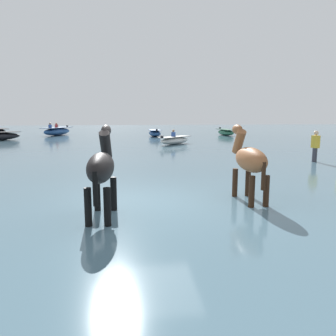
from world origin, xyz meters
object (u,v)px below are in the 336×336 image
boat_far_inshore (226,132)px  boat_near_port (57,131)px  horse_lead_chestnut (249,161)px  horse_trailing_black (101,169)px  boat_far_offshore (155,133)px  boat_mid_outer (175,140)px  person_spectator_far (315,148)px

boat_far_inshore → boat_near_port: bearing=173.5°
boat_near_port → horse_lead_chestnut: bearing=-69.3°
horse_trailing_black → boat_far_offshore: horse_trailing_black is taller
horse_trailing_black → boat_far_offshore: size_ratio=0.70×
boat_near_port → boat_mid_outer: size_ratio=1.47×
horse_trailing_black → boat_mid_outer: bearing=77.1°
boat_far_inshore → person_spectator_far: (-1.34, -18.12, 0.31)m
person_spectator_far → boat_mid_outer: bearing=118.0°
horse_lead_chestnut → boat_far_inshore: size_ratio=0.63×
boat_far_offshore → boat_far_inshore: size_ratio=0.92×
horse_trailing_black → person_spectator_far: size_ratio=1.29×
horse_lead_chestnut → boat_far_offshore: (-0.47, 23.30, -0.65)m
boat_near_port → boat_far_inshore: boat_near_port is taller
horse_lead_chestnut → boat_mid_outer: (0.28, 15.20, -0.69)m
boat_far_inshore → person_spectator_far: bearing=-94.2°
person_spectator_far → horse_lead_chestnut: bearing=-130.8°
boat_mid_outer → boat_far_offshore: bearing=95.3°
horse_lead_chestnut → person_spectator_far: bearing=49.2°
boat_far_inshore → person_spectator_far: 18.17m
horse_trailing_black → horse_lead_chestnut: bearing=14.8°
horse_lead_chestnut → boat_far_offshore: horse_lead_chestnut is taller
horse_trailing_black → boat_far_inshore: 26.92m
person_spectator_far → horse_trailing_black: bearing=-141.2°
boat_near_port → person_spectator_far: bearing=-53.1°
horse_lead_chestnut → boat_near_port: (-9.81, 25.98, -0.57)m
horse_lead_chestnut → boat_far_offshore: 23.31m
horse_trailing_black → boat_near_port: size_ratio=0.53×
boat_near_port → boat_mid_outer: (10.08, -10.77, -0.12)m
horse_lead_chestnut → boat_near_port: size_ratio=0.52×
horse_trailing_black → boat_near_port: bearing=103.4°
person_spectator_far → boat_far_offshore: bearing=108.1°
boat_far_inshore → horse_lead_chestnut: bearing=-105.1°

